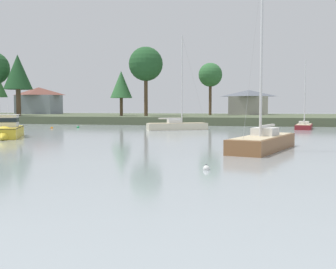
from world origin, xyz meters
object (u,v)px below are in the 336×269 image
at_px(sailboat_wood, 263,146).
at_px(cruiser_yellow, 7,133).
at_px(sailboat_maroon, 304,127).
at_px(mooring_buoy_orange, 52,128).
at_px(mooring_buoy_white, 206,169).
at_px(mooring_buoy_green, 78,127).
at_px(sailboat_cream, 177,128).

bearing_deg(sailboat_wood, cruiser_yellow, 166.05).
bearing_deg(sailboat_maroon, sailboat_wood, -100.12).
height_order(sailboat_wood, cruiser_yellow, sailboat_wood).
height_order(sailboat_wood, mooring_buoy_orange, sailboat_wood).
xyz_separation_m(cruiser_yellow, mooring_buoy_orange, (-5.12, 18.69, -0.46)).
relative_size(sailboat_wood, mooring_buoy_white, 35.61).
distance_m(sailboat_wood, mooring_buoy_orange, 40.11).
xyz_separation_m(mooring_buoy_green, mooring_buoy_orange, (-3.13, -2.45, -0.01)).
xyz_separation_m(sailboat_cream, mooring_buoy_orange, (-19.26, -0.40, -0.22)).
height_order(sailboat_maroon, mooring_buoy_green, sailboat_maroon).
distance_m(sailboat_wood, mooring_buoy_green, 39.39).
bearing_deg(sailboat_maroon, sailboat_cream, -159.12).
distance_m(cruiser_yellow, mooring_buoy_green, 21.24).
relative_size(sailboat_wood, mooring_buoy_orange, 32.92).
distance_m(sailboat_maroon, mooring_buoy_white, 43.97).
xyz_separation_m(sailboat_wood, mooring_buoy_white, (-2.82, -10.79, -0.24)).
height_order(cruiser_yellow, sailboat_maroon, sailboat_maroon).
relative_size(cruiser_yellow, mooring_buoy_green, 18.09).
relative_size(sailboat_cream, mooring_buoy_white, 34.90).
height_order(sailboat_cream, sailboat_maroon, sailboat_cream).
height_order(sailboat_wood, mooring_buoy_green, sailboat_wood).
bearing_deg(sailboat_cream, sailboat_wood, -64.94).
bearing_deg(mooring_buoy_white, sailboat_cream, 104.11).
bearing_deg(mooring_buoy_orange, sailboat_maroon, 10.96).
xyz_separation_m(mooring_buoy_green, mooring_buoy_white, (25.27, -38.41, -0.01)).
bearing_deg(sailboat_maroon, cruiser_yellow, -140.94).
bearing_deg(cruiser_yellow, mooring_buoy_green, 95.38).
distance_m(sailboat_cream, mooring_buoy_orange, 19.27).
bearing_deg(mooring_buoy_white, sailboat_wood, 75.36).
bearing_deg(mooring_buoy_orange, cruiser_yellow, -74.67).
relative_size(sailboat_cream, mooring_buoy_green, 29.11).
height_order(mooring_buoy_orange, mooring_buoy_white, mooring_buoy_orange).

